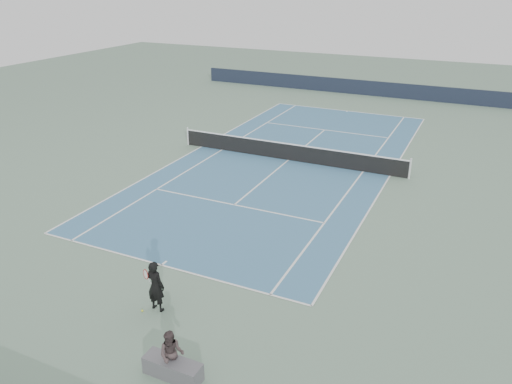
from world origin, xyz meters
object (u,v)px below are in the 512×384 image
at_px(tennis_ball, 142,311).
at_px(spectator_bench, 172,361).
at_px(tennis_player, 155,286).
at_px(tennis_net, 289,151).

distance_m(tennis_ball, spectator_bench, 2.98).
bearing_deg(spectator_bench, tennis_ball, 142.04).
height_order(tennis_player, spectator_bench, tennis_player).
relative_size(tennis_net, spectator_bench, 8.09).
distance_m(tennis_net, tennis_ball, 14.32).
bearing_deg(spectator_bench, tennis_net, 101.59).
bearing_deg(tennis_ball, tennis_player, 41.16).
xyz_separation_m(tennis_net, tennis_player, (1.32, -13.98, 0.32)).
xyz_separation_m(tennis_ball, spectator_bench, (2.32, -1.81, 0.45)).
xyz_separation_m(tennis_net, spectator_bench, (3.30, -16.09, -0.02)).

